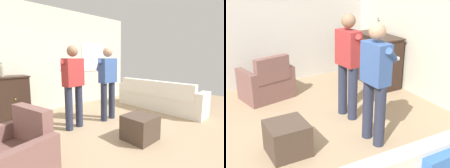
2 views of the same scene
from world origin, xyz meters
The scene contains 9 objects.
ground centered at (0.00, 0.00, 0.00)m, with size 10.40×10.40×0.00m, color #9E8466.
wall_side_left centered at (-2.66, 0.00, 1.40)m, with size 0.12×5.20×2.80m, color beige.
armchair centered at (-1.85, 0.07, 0.29)m, with size 0.81×0.99×0.85m.
sideboard_cabinet centered at (-1.50, 2.30, 0.52)m, with size 1.11×0.49×1.04m.
bottle_wine_green centered at (-1.45, 2.26, 1.16)m, with size 0.06×0.06×0.30m.
bottle_liquor_amber centered at (-1.56, 2.31, 1.16)m, with size 0.07×0.07×0.33m.
ottoman centered at (0.05, -0.26, 0.22)m, with size 0.52×0.52×0.44m, color #47382D.
person_standing_left centered at (-0.50, 1.00, 0.94)m, with size 0.55×0.50×1.68m.
person_standing_right centered at (0.35, 0.91, 0.94)m, with size 0.56×0.48×1.68m.
Camera 2 is at (3.49, -1.43, 2.35)m, focal length 50.00 mm.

